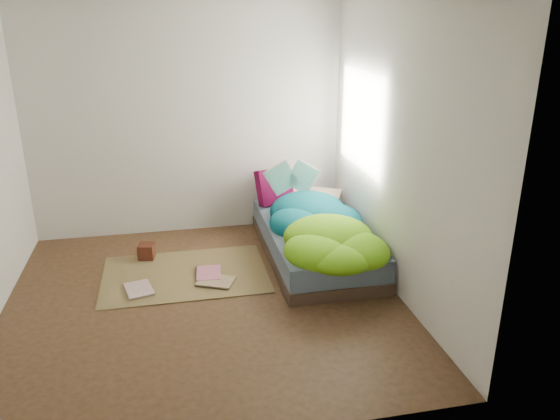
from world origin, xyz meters
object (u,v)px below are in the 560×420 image
Objects in this scene: bed at (314,241)px; floor_book_a at (126,292)px; open_book at (292,169)px; pillow_magenta at (274,186)px; wooden_box at (147,251)px; floor_book_b at (196,274)px.

floor_book_a is at bearing -166.56° from bed.
bed is 1.98m from floor_book_a.
pillow_magenta is at bearing 118.69° from open_book.
wooden_box is at bearing -169.20° from open_book.
floor_book_a is at bearing -148.60° from open_book.
bed is 12.76× the size of wooden_box.
pillow_magenta is at bearing 109.17° from bed.
open_book is at bearing -82.62° from pillow_magenta.
open_book reaches higher than wooden_box.
open_book is 1.53× the size of floor_book_b.
floor_book_a is (-0.18, -0.74, -0.07)m from wooden_box.
wooden_box is 0.49× the size of floor_book_a.
wooden_box is at bearing 63.56° from floor_book_a.
pillow_magenta is 0.84× the size of open_book.
bed is 6.22× the size of floor_book_a.
open_book is (-0.13, 0.49, 0.66)m from bed.
open_book is 1.79m from wooden_box.
wooden_box is (-1.74, 0.28, -0.08)m from bed.
open_book reaches higher than bed.
floor_book_a is (-1.79, -0.95, -0.81)m from open_book.
bed is at bearing -71.33° from open_book.
floor_book_b is at bearing -152.05° from pillow_magenta.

